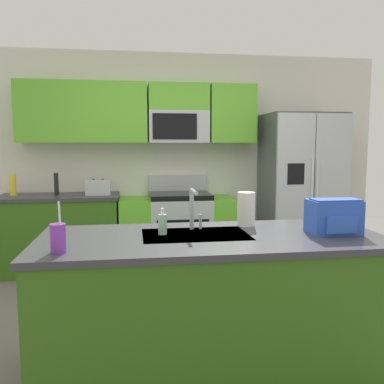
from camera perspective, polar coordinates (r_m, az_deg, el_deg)
ground_plane at (r=3.40m, az=1.78°, el=-19.10°), size 9.00×9.00×0.00m
kitchen_wall_unit at (r=5.11m, az=-3.85°, el=6.59°), size 5.20×0.43×2.60m
back_counter at (r=4.99m, az=-17.96°, el=-5.53°), size 1.35×0.63×0.90m
range_oven at (r=4.95m, az=-2.12°, el=-5.40°), size 1.36×0.61×1.10m
refrigerator at (r=5.19m, az=15.02°, el=0.33°), size 0.90×0.76×1.85m
island_counter at (r=2.74m, az=2.78°, el=-15.28°), size 2.19×0.93×0.90m
toaster at (r=4.80m, az=-13.01°, el=0.67°), size 0.28×0.16×0.18m
pepper_mill at (r=4.91m, az=-18.48°, el=1.06°), size 0.05×0.05×0.25m
bottle_yellow at (r=5.03m, az=-23.84°, el=0.91°), size 0.07×0.07×0.25m
sink_faucet at (r=2.74m, az=0.17°, el=-1.88°), size 0.09×0.21×0.28m
drink_cup_purple at (r=2.30m, az=-18.27°, el=-6.14°), size 0.08×0.08×0.28m
soap_dispenser at (r=2.63m, az=-4.16°, el=-4.48°), size 0.06×0.06×0.17m
paper_towel_roll at (r=2.92m, az=7.59°, el=-2.37°), size 0.12×0.12×0.24m
backpack at (r=2.78m, az=19.28°, el=-3.19°), size 0.32×0.22×0.23m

